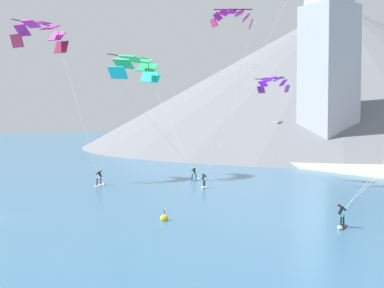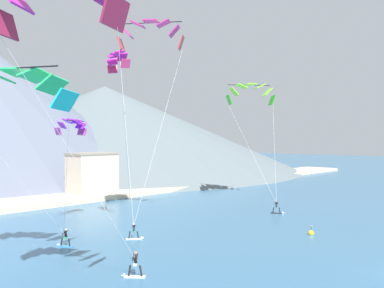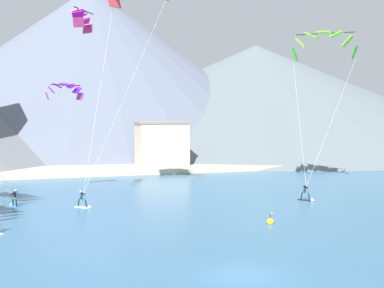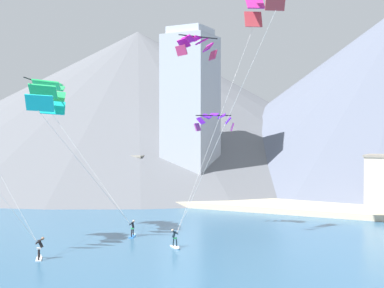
{
  "view_description": "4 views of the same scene",
  "coord_description": "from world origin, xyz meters",
  "px_view_note": "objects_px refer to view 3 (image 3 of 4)",
  "views": [
    {
      "loc": [
        40.3,
        -5.52,
        7.3
      ],
      "look_at": [
        1.85,
        17.12,
        5.01
      ],
      "focal_mm": 50.0,
      "sensor_mm": 36.0,
      "label": 1
    },
    {
      "loc": [
        -32.11,
        -8.46,
        9.69
      ],
      "look_at": [
        -2.69,
        18.73,
        9.11
      ],
      "focal_mm": 40.0,
      "sensor_mm": 36.0,
      "label": 2
    },
    {
      "loc": [
        -10.86,
        -25.82,
        8.8
      ],
      "look_at": [
        1.44,
        13.59,
        6.24
      ],
      "focal_mm": 50.0,
      "sensor_mm": 36.0,
      "label": 3
    },
    {
      "loc": [
        16.24,
        -16.17,
        9.49
      ],
      "look_at": [
        -1.3,
        17.27,
        8.91
      ],
      "focal_mm": 50.0,
      "sensor_mm": 36.0,
      "label": 4
    }
  ],
  "objects_px": {
    "kitesurfer_far_left": "(14,201)",
    "race_marker_buoy": "(270,222)",
    "kitesurfer_near_trail": "(84,203)",
    "kitesurfer_mid_center": "(307,196)",
    "parafoil_kite_distant_low_drift": "(64,89)",
    "parafoil_kite_distant_high_outer": "(81,18)",
    "parafoil_kite_mid_center": "(324,42)"
  },
  "relations": [
    {
      "from": "kitesurfer_far_left",
      "to": "race_marker_buoy",
      "type": "relative_size",
      "value": 1.72
    },
    {
      "from": "race_marker_buoy",
      "to": "kitesurfer_near_trail",
      "type": "bearing_deg",
      "value": 139.11
    },
    {
      "from": "kitesurfer_near_trail",
      "to": "kitesurfer_mid_center",
      "type": "height_order",
      "value": "kitesurfer_mid_center"
    },
    {
      "from": "parafoil_kite_distant_low_drift",
      "to": "kitesurfer_mid_center",
      "type": "bearing_deg",
      "value": -28.88
    },
    {
      "from": "kitesurfer_near_trail",
      "to": "kitesurfer_far_left",
      "type": "relative_size",
      "value": 0.95
    },
    {
      "from": "kitesurfer_far_left",
      "to": "parafoil_kite_distant_high_outer",
      "type": "height_order",
      "value": "parafoil_kite_distant_high_outer"
    },
    {
      "from": "parafoil_kite_distant_high_outer",
      "to": "kitesurfer_far_left",
      "type": "bearing_deg",
      "value": -174.89
    },
    {
      "from": "parafoil_kite_mid_center",
      "to": "parafoil_kite_distant_low_drift",
      "type": "distance_m",
      "value": 30.22
    },
    {
      "from": "kitesurfer_near_trail",
      "to": "parafoil_kite_distant_high_outer",
      "type": "height_order",
      "value": "parafoil_kite_distant_high_outer"
    },
    {
      "from": "kitesurfer_near_trail",
      "to": "parafoil_kite_distant_low_drift",
      "type": "relative_size",
      "value": 0.41
    },
    {
      "from": "kitesurfer_far_left",
      "to": "race_marker_buoy",
      "type": "xyz_separation_m",
      "value": [
        19.28,
        -14.06,
        -0.29
      ]
    },
    {
      "from": "kitesurfer_far_left",
      "to": "parafoil_kite_distant_high_outer",
      "type": "relative_size",
      "value": 0.39
    },
    {
      "from": "kitesurfer_near_trail",
      "to": "parafoil_kite_distant_low_drift",
      "type": "height_order",
      "value": "parafoil_kite_distant_low_drift"
    },
    {
      "from": "parafoil_kite_mid_center",
      "to": "parafoil_kite_distant_high_outer",
      "type": "distance_m",
      "value": 28.49
    },
    {
      "from": "kitesurfer_far_left",
      "to": "parafoil_kite_mid_center",
      "type": "relative_size",
      "value": 0.1
    },
    {
      "from": "parafoil_kite_distant_low_drift",
      "to": "race_marker_buoy",
      "type": "bearing_deg",
      "value": -56.21
    },
    {
      "from": "kitesurfer_near_trail",
      "to": "parafoil_kite_mid_center",
      "type": "distance_m",
      "value": 33.6
    },
    {
      "from": "kitesurfer_near_trail",
      "to": "kitesurfer_mid_center",
      "type": "xyz_separation_m",
      "value": [
        21.32,
        -2.61,
        0.04
      ]
    },
    {
      "from": "kitesurfer_far_left",
      "to": "parafoil_kite_distant_high_outer",
      "type": "xyz_separation_m",
      "value": [
        6.43,
        0.57,
        17.18
      ]
    },
    {
      "from": "parafoil_kite_distant_low_drift",
      "to": "race_marker_buoy",
      "type": "xyz_separation_m",
      "value": [
        14.09,
        -21.06,
        -10.93
      ]
    },
    {
      "from": "parafoil_kite_distant_low_drift",
      "to": "kitesurfer_near_trail",
      "type": "bearing_deg",
      "value": -84.37
    },
    {
      "from": "kitesurfer_mid_center",
      "to": "parafoil_kite_mid_center",
      "type": "height_order",
      "value": "parafoil_kite_mid_center"
    },
    {
      "from": "parafoil_kite_mid_center",
      "to": "kitesurfer_near_trail",
      "type": "bearing_deg",
      "value": -166.75
    },
    {
      "from": "parafoil_kite_distant_low_drift",
      "to": "parafoil_kite_distant_high_outer",
      "type": "bearing_deg",
      "value": -78.99
    },
    {
      "from": "kitesurfer_far_left",
      "to": "parafoil_kite_mid_center",
      "type": "xyz_separation_m",
      "value": [
        34.7,
        4.05,
        16.36
      ]
    },
    {
      "from": "parafoil_kite_mid_center",
      "to": "parafoil_kite_distant_low_drift",
      "type": "bearing_deg",
      "value": 174.28
    },
    {
      "from": "kitesurfer_mid_center",
      "to": "kitesurfer_far_left",
      "type": "distance_m",
      "value": 27.96
    },
    {
      "from": "parafoil_kite_mid_center",
      "to": "race_marker_buoy",
      "type": "bearing_deg",
      "value": -130.44
    },
    {
      "from": "kitesurfer_near_trail",
      "to": "parafoil_kite_mid_center",
      "type": "bearing_deg",
      "value": 13.25
    },
    {
      "from": "kitesurfer_near_trail",
      "to": "kitesurfer_mid_center",
      "type": "relative_size",
      "value": 0.97
    },
    {
      "from": "race_marker_buoy",
      "to": "kitesurfer_far_left",
      "type": "bearing_deg",
      "value": 143.9
    },
    {
      "from": "kitesurfer_near_trail",
      "to": "parafoil_kite_distant_low_drift",
      "type": "bearing_deg",
      "value": 95.63
    }
  ]
}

